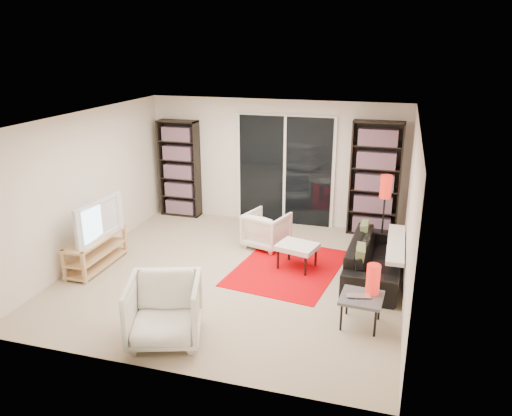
{
  "coord_description": "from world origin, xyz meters",
  "views": [
    {
      "loc": [
        2.27,
        -6.63,
        3.42
      ],
      "look_at": [
        0.25,
        0.3,
        1.0
      ],
      "focal_mm": 35.0,
      "sensor_mm": 36.0,
      "label": 1
    }
  ],
  "objects_px": {
    "tv_stand": "(96,251)",
    "bookshelf_right": "(375,179)",
    "ottoman": "(297,248)",
    "side_table": "(361,300)",
    "floor_lamp": "(385,195)",
    "armchair_front": "(164,310)",
    "bookshelf_left": "(180,169)",
    "armchair_back": "(266,230)",
    "sofa": "(376,258)"
  },
  "relations": [
    {
      "from": "bookshelf_right",
      "to": "ottoman",
      "type": "relative_size",
      "value": 3.03
    },
    {
      "from": "sofa",
      "to": "side_table",
      "type": "bearing_deg",
      "value": 179.04
    },
    {
      "from": "bookshelf_left",
      "to": "side_table",
      "type": "xyz_separation_m",
      "value": [
        3.94,
        -3.28,
        -0.62
      ]
    },
    {
      "from": "ottoman",
      "to": "sofa",
      "type": "bearing_deg",
      "value": 2.88
    },
    {
      "from": "armchair_front",
      "to": "floor_lamp",
      "type": "relative_size",
      "value": 0.62
    },
    {
      "from": "tv_stand",
      "to": "floor_lamp",
      "type": "bearing_deg",
      "value": 21.63
    },
    {
      "from": "bookshelf_right",
      "to": "tv_stand",
      "type": "bearing_deg",
      "value": -146.62
    },
    {
      "from": "side_table",
      "to": "floor_lamp",
      "type": "height_order",
      "value": "floor_lamp"
    },
    {
      "from": "sofa",
      "to": "side_table",
      "type": "relative_size",
      "value": 3.6
    },
    {
      "from": "armchair_back",
      "to": "floor_lamp",
      "type": "relative_size",
      "value": 0.49
    },
    {
      "from": "floor_lamp",
      "to": "side_table",
      "type": "bearing_deg",
      "value": -93.34
    },
    {
      "from": "sofa",
      "to": "armchair_back",
      "type": "relative_size",
      "value": 2.89
    },
    {
      "from": "armchair_back",
      "to": "floor_lamp",
      "type": "height_order",
      "value": "floor_lamp"
    },
    {
      "from": "armchair_front",
      "to": "bookshelf_right",
      "type": "bearing_deg",
      "value": 45.35
    },
    {
      "from": "bookshelf_left",
      "to": "bookshelf_right",
      "type": "xyz_separation_m",
      "value": [
        3.85,
        -0.0,
        0.07
      ]
    },
    {
      "from": "bookshelf_left",
      "to": "side_table",
      "type": "relative_size",
      "value": 3.54
    },
    {
      "from": "floor_lamp",
      "to": "bookshelf_right",
      "type": "bearing_deg",
      "value": 102.69
    },
    {
      "from": "bookshelf_right",
      "to": "sofa",
      "type": "height_order",
      "value": "bookshelf_right"
    },
    {
      "from": "side_table",
      "to": "armchair_front",
      "type": "bearing_deg",
      "value": -156.06
    },
    {
      "from": "tv_stand",
      "to": "armchair_front",
      "type": "relative_size",
      "value": 1.44
    },
    {
      "from": "bookshelf_left",
      "to": "tv_stand",
      "type": "xyz_separation_m",
      "value": [
        -0.24,
        -2.7,
        -0.71
      ]
    },
    {
      "from": "armchair_front",
      "to": "side_table",
      "type": "height_order",
      "value": "armchair_front"
    },
    {
      "from": "ottoman",
      "to": "tv_stand",
      "type": "bearing_deg",
      "value": -164.71
    },
    {
      "from": "tv_stand",
      "to": "armchair_back",
      "type": "bearing_deg",
      "value": 33.24
    },
    {
      "from": "bookshelf_left",
      "to": "floor_lamp",
      "type": "xyz_separation_m",
      "value": [
        4.07,
        -0.99,
        0.08
      ]
    },
    {
      "from": "bookshelf_left",
      "to": "bookshelf_right",
      "type": "distance_m",
      "value": 3.85
    },
    {
      "from": "sofa",
      "to": "bookshelf_right",
      "type": "bearing_deg",
      "value": 8.56
    },
    {
      "from": "tv_stand",
      "to": "side_table",
      "type": "relative_size",
      "value": 2.26
    },
    {
      "from": "ottoman",
      "to": "side_table",
      "type": "xyz_separation_m",
      "value": [
        1.11,
        -1.42,
        0.01
      ]
    },
    {
      "from": "sofa",
      "to": "floor_lamp",
      "type": "relative_size",
      "value": 1.43
    },
    {
      "from": "bookshelf_right",
      "to": "tv_stand",
      "type": "distance_m",
      "value": 4.96
    },
    {
      "from": "bookshelf_right",
      "to": "armchair_front",
      "type": "xyz_separation_m",
      "value": [
        -2.13,
        -4.27,
        -0.66
      ]
    },
    {
      "from": "sofa",
      "to": "ottoman",
      "type": "bearing_deg",
      "value": 95.6
    },
    {
      "from": "tv_stand",
      "to": "floor_lamp",
      "type": "distance_m",
      "value": 4.71
    },
    {
      "from": "tv_stand",
      "to": "bookshelf_right",
      "type": "bearing_deg",
      "value": 33.38
    },
    {
      "from": "tv_stand",
      "to": "sofa",
      "type": "height_order",
      "value": "sofa"
    },
    {
      "from": "bookshelf_left",
      "to": "armchair_back",
      "type": "distance_m",
      "value": 2.51
    },
    {
      "from": "bookshelf_left",
      "to": "armchair_back",
      "type": "xyz_separation_m",
      "value": [
        2.13,
        -1.14,
        -0.66
      ]
    },
    {
      "from": "floor_lamp",
      "to": "ottoman",
      "type": "bearing_deg",
      "value": -145.04
    },
    {
      "from": "armchair_back",
      "to": "ottoman",
      "type": "height_order",
      "value": "armchair_back"
    },
    {
      "from": "bookshelf_left",
      "to": "armchair_front",
      "type": "height_order",
      "value": "bookshelf_left"
    },
    {
      "from": "sofa",
      "to": "side_table",
      "type": "distance_m",
      "value": 1.49
    },
    {
      "from": "bookshelf_left",
      "to": "tv_stand",
      "type": "height_order",
      "value": "bookshelf_left"
    },
    {
      "from": "tv_stand",
      "to": "floor_lamp",
      "type": "relative_size",
      "value": 0.9
    },
    {
      "from": "bookshelf_right",
      "to": "floor_lamp",
      "type": "bearing_deg",
      "value": -77.31
    },
    {
      "from": "ottoman",
      "to": "floor_lamp",
      "type": "relative_size",
      "value": 0.5
    },
    {
      "from": "bookshelf_left",
      "to": "sofa",
      "type": "relative_size",
      "value": 0.98
    },
    {
      "from": "sofa",
      "to": "floor_lamp",
      "type": "bearing_deg",
      "value": 0.03
    },
    {
      "from": "bookshelf_left",
      "to": "floor_lamp",
      "type": "relative_size",
      "value": 1.4
    },
    {
      "from": "sofa",
      "to": "tv_stand",
      "type": "bearing_deg",
      "value": 104.6
    }
  ]
}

